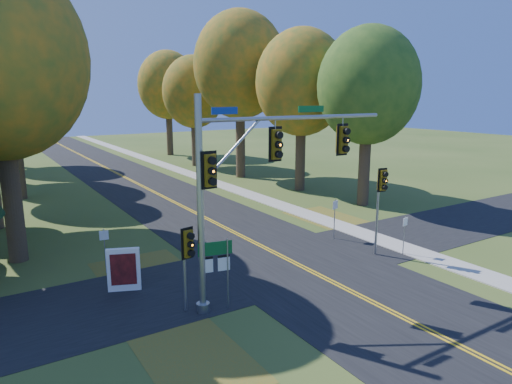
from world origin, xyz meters
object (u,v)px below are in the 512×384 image
east_signal_pole (381,190)px  route_sign_cluster (215,261)px  info_kiosk (124,270)px  traffic_mast (253,171)px

east_signal_pole → route_sign_cluster: east_signal_pole is taller
east_signal_pole → info_kiosk: (-12.03, 2.63, -2.49)m
route_sign_cluster → info_kiosk: route_sign_cluster is taller
traffic_mast → east_signal_pole: traffic_mast is taller
traffic_mast → info_kiosk: 6.84m
traffic_mast → east_signal_pole: (7.93, 0.86, -1.74)m
east_signal_pole → info_kiosk: size_ratio=2.44×
route_sign_cluster → east_signal_pole: bearing=18.1°
route_sign_cluster → info_kiosk: (-2.40, 3.58, -1.03)m
traffic_mast → route_sign_cluster: size_ratio=3.19×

